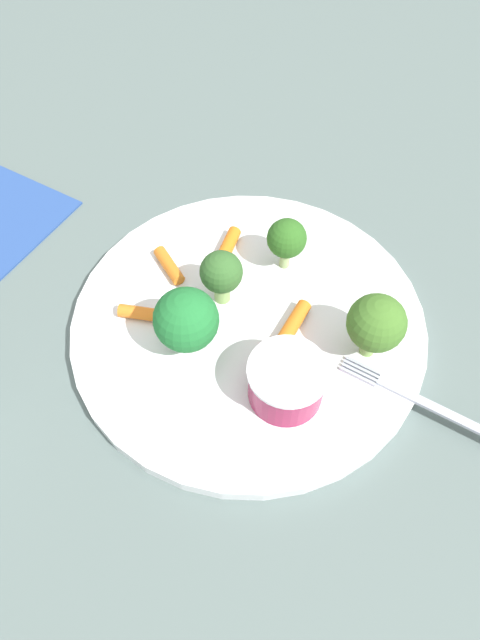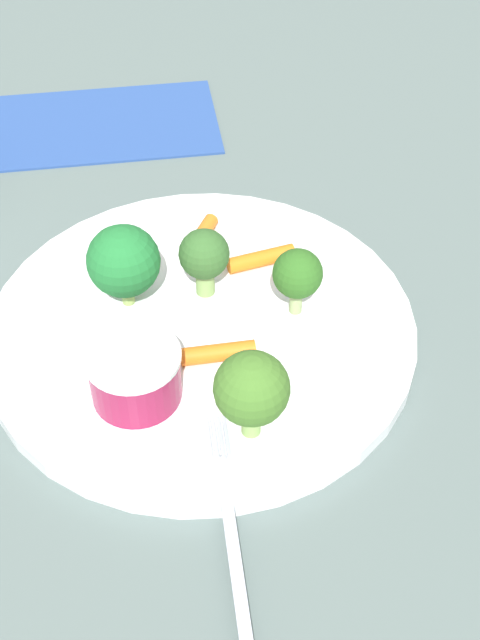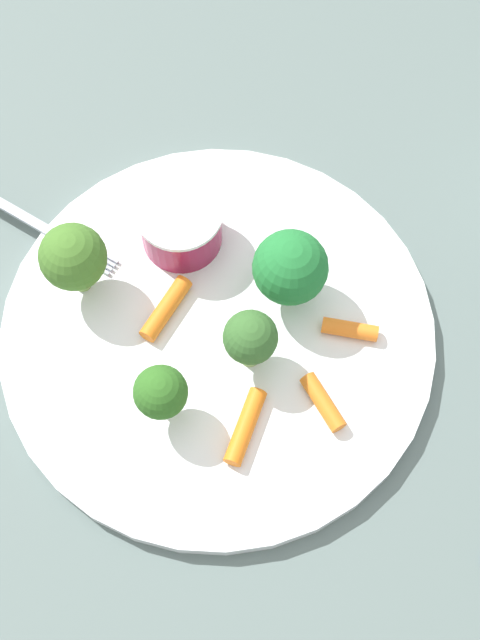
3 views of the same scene
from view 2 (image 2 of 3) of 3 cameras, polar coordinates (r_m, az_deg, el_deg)
ground_plane at (r=0.54m, az=-2.68°, el=-1.00°), size 2.40×2.40×0.00m
plate at (r=0.54m, az=-2.70°, el=-0.56°), size 0.28×0.28×0.01m
sauce_cup at (r=0.48m, az=-7.31°, el=-3.80°), size 0.06×0.06×0.03m
broccoli_floret_0 at (r=0.53m, az=-2.51°, el=4.45°), size 0.03×0.03×0.05m
broccoli_floret_1 at (r=0.52m, az=4.02°, el=3.16°), size 0.03×0.03×0.05m
broccoli_floret_2 at (r=0.53m, az=-8.09°, el=4.05°), size 0.05×0.05×0.06m
broccoli_floret_3 at (r=0.45m, az=0.81°, el=-4.85°), size 0.04×0.04×0.06m
carrot_stick_0 at (r=0.51m, az=-1.22°, el=-2.22°), size 0.05×0.02×0.01m
carrot_stick_1 at (r=0.59m, az=-2.68°, el=5.93°), size 0.03×0.04×0.01m
carrot_stick_2 at (r=0.57m, az=1.47°, el=4.28°), size 0.05×0.01×0.01m
carrot_stick_3 at (r=0.58m, az=-7.62°, el=4.88°), size 0.02×0.04×0.01m
fork at (r=0.43m, az=-0.29°, el=-16.75°), size 0.05×0.19×0.00m
napkin at (r=0.75m, az=-9.30°, el=13.35°), size 0.21×0.16×0.00m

